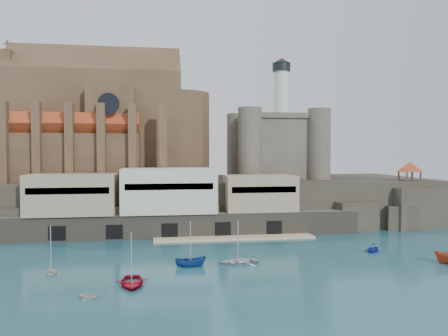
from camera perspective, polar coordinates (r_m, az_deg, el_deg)
name	(u,v)px	position (r m, az deg, el deg)	size (l,w,h in m)	color
ground	(242,263)	(64.74, 2.43, -12.32)	(300.00, 300.00, 0.00)	#194753
promontory	(210,200)	(102.24, -1.88, -4.23)	(100.00, 36.00, 10.00)	black
quay	(168,204)	(85.26, -7.31, -4.71)	(70.00, 12.00, 13.05)	#5D574B
church	(105,126)	(104.33, -15.29, 5.29)	(47.00, 25.93, 30.51)	#473321
castle_keep	(276,143)	(106.44, 6.75, 3.23)	(21.20, 21.20, 29.30)	#4B463B
rock_outcrop	(410,208)	(103.43, 23.07, -4.82)	(14.50, 10.50, 8.70)	black
pavilion	(410,168)	(102.92, 23.09, 0.01)	(6.40, 6.40, 5.40)	#473321
boat_0	(132,285)	(55.75, -11.98, -14.73)	(4.26, 1.24, 5.97)	maroon
boat_1	(88,298)	(52.36, -17.37, -15.90)	(2.23, 1.36, 2.59)	beige
boat_2	(191,266)	(63.13, -4.39, -12.70)	(1.66, 1.70, 4.40)	navy
boat_4	(51,274)	(63.35, -21.65, -12.78)	(2.48, 1.51, 2.87)	silver
boat_6	(238,263)	(64.59, 1.85, -12.35)	(4.10, 1.19, 5.74)	silver
boat_7	(373,252)	(75.69, 18.87, -10.32)	(2.93, 1.79, 3.39)	#1A239F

